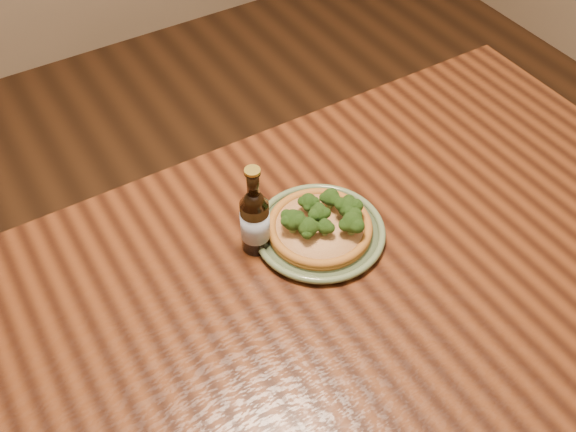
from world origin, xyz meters
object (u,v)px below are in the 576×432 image
table (327,318)px  beer_bottle (255,220)px  pizza (321,225)px  plate (319,232)px

table → beer_bottle: (-0.06, 0.16, 0.17)m
pizza → beer_bottle: beer_bottle is taller
pizza → beer_bottle: size_ratio=1.02×
pizza → plate: bearing=162.7°
beer_bottle → pizza: bearing=-42.1°
plate → beer_bottle: size_ratio=1.28×
table → plate: size_ratio=6.21×
beer_bottle → table: bearing=-91.5°
table → pizza: bearing=64.4°
table → plate: plate is taller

